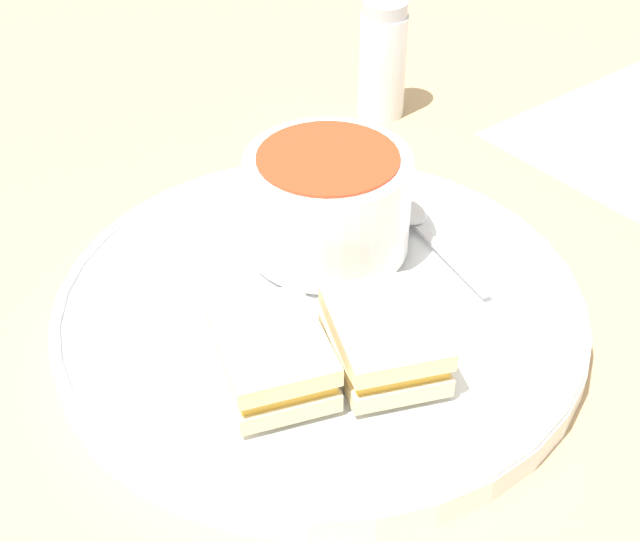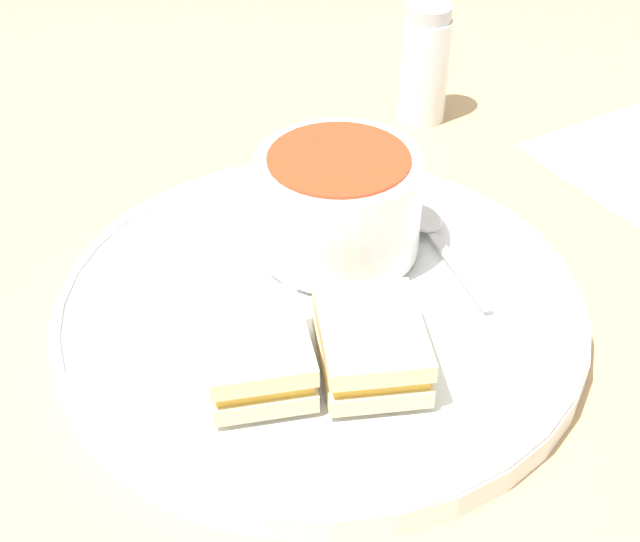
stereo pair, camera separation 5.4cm
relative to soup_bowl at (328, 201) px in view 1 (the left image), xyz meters
The scene contains 7 objects.
ground_plane 0.08m from the soup_bowl, 127.16° to the right, with size 2.40×2.40×0.00m, color tan.
plate 0.07m from the soup_bowl, 127.16° to the right, with size 0.33×0.33×0.02m.
soup_bowl is the anchor object (origin of this frame).
spoon 0.07m from the soup_bowl, 10.04° to the right, with size 0.03×0.12×0.01m.
sandwich_half_near 0.13m from the soup_bowl, 135.97° to the right, with size 0.07×0.09×0.03m.
sandwich_half_far 0.12m from the soup_bowl, 107.73° to the right, with size 0.08×0.09×0.03m.
salt_shaker 0.23m from the soup_bowl, 46.02° to the left, with size 0.04×0.04×0.10m.
Camera 1 is at (-0.23, -0.36, 0.38)m, focal length 50.00 mm.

